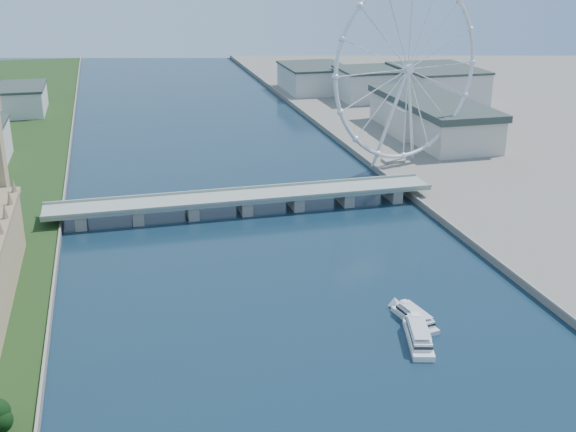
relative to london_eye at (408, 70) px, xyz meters
name	(u,v)px	position (x,y,z in m)	size (l,w,h in m)	color
westminster_bridge	(244,200)	(-119.98, -55.08, -60.89)	(220.00, 22.00, 9.50)	gray
london_eye	(408,70)	(0.00, 0.00, 0.00)	(113.60, 39.12, 124.30)	silver
county_hall	(430,139)	(55.02, 74.92, -67.52)	(54.00, 144.00, 35.00)	beige
city_skyline	(232,95)	(-80.75, 205.00, -50.56)	(505.00, 280.00, 32.00)	beige
tour_boat_near	(418,342)	(-83.72, -215.53, -67.52)	(8.36, 32.58, 7.23)	white
tour_boat_far	(415,322)	(-78.78, -201.06, -67.52)	(7.07, 27.79, 6.12)	silver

